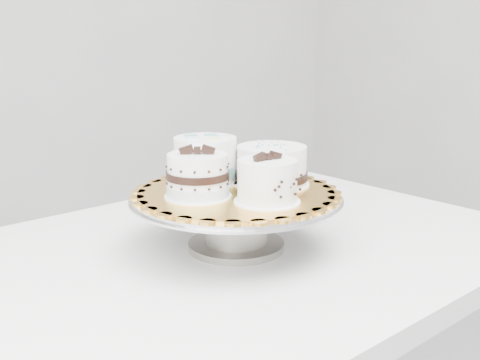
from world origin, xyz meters
TOP-DOWN VIEW (x-y plane):
  - table at (-0.10, 0.10)m, footprint 1.17×0.83m
  - cake_stand at (-0.06, 0.09)m, footprint 0.36×0.36m
  - cake_board at (-0.06, 0.09)m, footprint 0.34×0.34m
  - cake_swirl at (-0.06, 0.01)m, footprint 0.11×0.11m
  - cake_banded at (-0.13, 0.10)m, footprint 0.14×0.14m
  - cake_dots at (-0.06, 0.18)m, footprint 0.15×0.15m
  - cake_ribbon at (0.02, 0.09)m, footprint 0.15×0.14m

SIDE VIEW (x-z plane):
  - table at x=-0.10m, z-range 0.29..1.04m
  - cake_stand at x=-0.06m, z-range 0.77..0.87m
  - cake_board at x=-0.06m, z-range 0.85..0.85m
  - cake_ribbon at x=0.02m, z-range 0.85..0.92m
  - cake_swirl at x=-0.06m, z-range 0.84..0.93m
  - cake_banded at x=-0.13m, z-range 0.84..0.93m
  - cake_dots at x=-0.06m, z-range 0.85..0.93m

